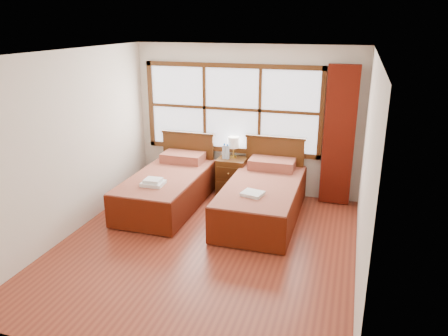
% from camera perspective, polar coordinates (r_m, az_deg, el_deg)
% --- Properties ---
extents(floor, '(4.50, 4.50, 0.00)m').
position_cam_1_polar(floor, '(6.12, -2.52, -10.26)').
color(floor, brown).
rests_on(floor, ground).
extents(ceiling, '(4.50, 4.50, 0.00)m').
position_cam_1_polar(ceiling, '(5.37, -2.93, 14.82)').
color(ceiling, white).
rests_on(ceiling, wall_back).
extents(wall_back, '(4.00, 0.00, 4.00)m').
position_cam_1_polar(wall_back, '(7.69, 2.91, 6.21)').
color(wall_back, silver).
rests_on(wall_back, floor).
extents(wall_left, '(0.00, 4.50, 4.50)m').
position_cam_1_polar(wall_left, '(6.53, -19.52, 2.87)').
color(wall_left, silver).
rests_on(wall_left, floor).
extents(wall_right, '(0.00, 4.50, 4.50)m').
position_cam_1_polar(wall_right, '(5.31, 18.09, -0.49)').
color(wall_right, silver).
rests_on(wall_right, floor).
extents(window, '(3.16, 0.06, 1.56)m').
position_cam_1_polar(window, '(7.68, 1.04, 7.73)').
color(window, white).
rests_on(window, wall_back).
extents(curtain, '(0.50, 0.16, 2.30)m').
position_cam_1_polar(curtain, '(7.37, 14.79, 4.02)').
color(curtain, '#5D1409').
rests_on(curtain, wall_back).
extents(bed_left, '(1.07, 2.09, 1.04)m').
position_cam_1_polar(bed_left, '(7.35, -7.29, -2.51)').
color(bed_left, '#3E220D').
rests_on(bed_left, floor).
extents(bed_right, '(1.11, 2.15, 1.08)m').
position_cam_1_polar(bed_right, '(6.88, 5.08, -3.84)').
color(bed_right, '#3E220D').
rests_on(bed_right, floor).
extents(nightstand, '(0.50, 0.49, 0.66)m').
position_cam_1_polar(nightstand, '(7.77, 1.07, -1.08)').
color(nightstand, '#4F2C11').
rests_on(nightstand, floor).
extents(towels_left, '(0.35, 0.31, 0.10)m').
position_cam_1_polar(towels_left, '(6.80, -9.24, -1.85)').
color(towels_left, white).
rests_on(towels_left, bed_left).
extents(towels_right, '(0.34, 0.32, 0.05)m').
position_cam_1_polar(towels_right, '(6.30, 3.75, -3.36)').
color(towels_right, white).
rests_on(towels_right, bed_right).
extents(lamp, '(0.19, 0.19, 0.38)m').
position_cam_1_polar(lamp, '(7.65, 1.26, 3.29)').
color(lamp, gold).
rests_on(lamp, nightstand).
extents(bottle_near, '(0.07, 0.07, 0.28)m').
position_cam_1_polar(bottle_near, '(7.63, 0.04, 2.16)').
color(bottle_near, silver).
rests_on(bottle_near, nightstand).
extents(bottle_far, '(0.07, 0.07, 0.27)m').
position_cam_1_polar(bottle_far, '(7.61, 0.45, 2.09)').
color(bottle_far, silver).
rests_on(bottle_far, nightstand).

